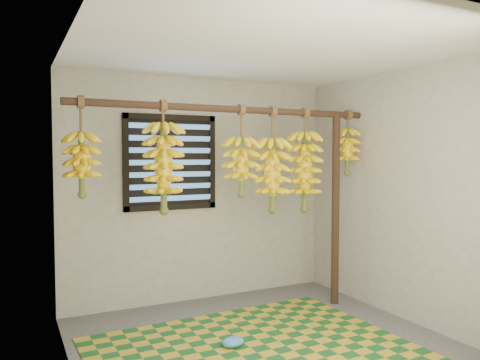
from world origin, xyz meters
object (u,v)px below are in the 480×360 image
woven_mat (257,353)px  banana_bunch_d (272,175)px  banana_bunch_a (82,164)px  support_post (335,210)px  banana_bunch_e (305,171)px  banana_bunch_f (347,151)px  plastic_bag (233,342)px  banana_bunch_b (164,168)px  banana_bunch_c (241,166)px

woven_mat → banana_bunch_d: size_ratio=2.42×
woven_mat → banana_bunch_a: banana_bunch_a is taller
support_post → banana_bunch_e: (-0.39, 0.00, 0.41)m
support_post → banana_bunch_e: size_ratio=1.92×
support_post → banana_bunch_a: banana_bunch_a is taller
banana_bunch_a → banana_bunch_f: size_ratio=1.19×
banana_bunch_a → banana_bunch_e: size_ratio=0.78×
plastic_bag → banana_bunch_e: size_ratio=0.19×
support_post → woven_mat: support_post is taller
banana_bunch_f → banana_bunch_b: bearing=-180.0°
plastic_bag → banana_bunch_f: 2.32m
plastic_bag → banana_bunch_a: size_ratio=0.24×
woven_mat → banana_bunch_a: (-1.20, 0.75, 1.50)m
woven_mat → banana_bunch_c: (0.23, 0.75, 1.47)m
support_post → banana_bunch_e: bearing=180.0°
banana_bunch_b → banana_bunch_f: 2.03m
support_post → banana_bunch_d: bearing=180.0°
woven_mat → banana_bunch_b: size_ratio=2.53×
banana_bunch_d → banana_bunch_f: same height
plastic_bag → banana_bunch_a: 1.90m
woven_mat → banana_bunch_c: banana_bunch_c is taller
plastic_bag → banana_bunch_e: (1.08, 0.56, 1.36)m
plastic_bag → banana_bunch_c: banana_bunch_c is taller
banana_bunch_a → banana_bunch_c: 1.44m
banana_bunch_e → woven_mat: bearing=-141.9°
banana_bunch_a → woven_mat: bearing=-31.8°
banana_bunch_c → banana_bunch_e: 0.72m
banana_bunch_a → banana_bunch_e: same height
support_post → banana_bunch_b: bearing=-180.0°
woven_mat → banana_bunch_a: size_ratio=3.06×
support_post → banana_bunch_a: bearing=180.0°
banana_bunch_f → woven_mat: bearing=-153.5°
banana_bunch_b → banana_bunch_d: (1.10, 0.00, -0.08)m
woven_mat → banana_bunch_a: bearing=148.2°
banana_bunch_b → banana_bunch_c: (0.76, 0.00, 0.01)m
plastic_bag → banana_bunch_c: bearing=57.6°
banana_bunch_e → plastic_bag: bearing=-152.5°
woven_mat → banana_bunch_e: banana_bunch_e is taller
plastic_bag → banana_bunch_d: (0.70, 0.56, 1.33)m
plastic_bag → banana_bunch_b: size_ratio=0.20×
plastic_bag → banana_bunch_d: bearing=38.7°
woven_mat → plastic_bag: bearing=123.2°
woven_mat → banana_bunch_a: 2.06m
banana_bunch_c → banana_bunch_f: bearing=0.0°
banana_bunch_a → banana_bunch_e: bearing=-0.0°
banana_bunch_d → banana_bunch_e: bearing=0.0°
plastic_bag → banana_bunch_b: bearing=125.5°
banana_bunch_b → banana_bunch_e: same height
support_post → plastic_bag: 1.84m
banana_bunch_d → woven_mat: bearing=-127.6°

